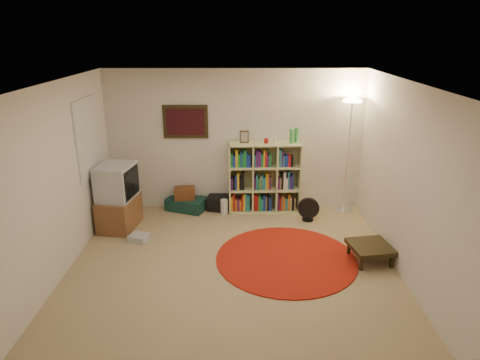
# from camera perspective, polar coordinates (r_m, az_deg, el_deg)

# --- Properties ---
(room) EXTENTS (4.54, 4.54, 2.54)m
(room) POSITION_cam_1_polar(r_m,az_deg,el_deg) (5.46, -1.64, -0.33)
(room) COLOR #9A835A
(room) RESTS_ON ground
(bookshelf) EXTENTS (1.27, 0.40, 1.51)m
(bookshelf) POSITION_cam_1_polar(r_m,az_deg,el_deg) (7.59, 3.13, 0.20)
(bookshelf) COLOR #CDD08B
(bookshelf) RESTS_ON ground
(floor_lamp) EXTENTS (0.41, 0.41, 2.06)m
(floor_lamp) POSITION_cam_1_polar(r_m,az_deg,el_deg) (7.50, 14.58, 8.04)
(floor_lamp) COLOR white
(floor_lamp) RESTS_ON ground
(floor_fan) EXTENTS (0.36, 0.19, 0.42)m
(floor_fan) POSITION_cam_1_polar(r_m,az_deg,el_deg) (7.40, 9.11, -3.89)
(floor_fan) COLOR black
(floor_fan) RESTS_ON ground
(tv_stand) EXTENTS (0.62, 0.81, 1.08)m
(tv_stand) POSITION_cam_1_polar(r_m,az_deg,el_deg) (7.23, -15.94, -2.31)
(tv_stand) COLOR brown
(tv_stand) RESTS_ON ground
(dvd_box) EXTENTS (0.35, 0.32, 0.10)m
(dvd_box) POSITION_cam_1_polar(r_m,az_deg,el_deg) (6.89, -13.29, -7.47)
(dvd_box) COLOR #B5B4B9
(dvd_box) RESTS_ON ground
(suitcase) EXTENTS (0.79, 0.65, 0.22)m
(suitcase) POSITION_cam_1_polar(r_m,az_deg,el_deg) (7.86, -7.10, -3.15)
(suitcase) COLOR #11312C
(suitcase) RESTS_ON ground
(wicker_basket) EXTENTS (0.39, 0.30, 0.21)m
(wicker_basket) POSITION_cam_1_polar(r_m,az_deg,el_deg) (7.76, -7.38, -1.76)
(wicker_basket) COLOR #5B2E16
(wicker_basket) RESTS_ON suitcase
(duffel_bag) EXTENTS (0.43, 0.38, 0.26)m
(duffel_bag) POSITION_cam_1_polar(r_m,az_deg,el_deg) (7.81, -2.89, -3.02)
(duffel_bag) COLOR black
(duffel_bag) RESTS_ON ground
(paper_towel) EXTENTS (0.13, 0.13, 0.27)m
(paper_towel) POSITION_cam_1_polar(r_m,az_deg,el_deg) (7.61, -2.12, -3.60)
(paper_towel) COLOR silver
(paper_towel) RESTS_ON ground
(red_rug) EXTENTS (2.01, 2.01, 0.02)m
(red_rug) POSITION_cam_1_polar(r_m,az_deg,el_deg) (6.26, 6.17, -10.36)
(red_rug) COLOR maroon
(red_rug) RESTS_ON ground
(side_table) EXTENTS (0.64, 0.64, 0.25)m
(side_table) POSITION_cam_1_polar(r_m,az_deg,el_deg) (6.35, 17.00, -8.61)
(side_table) COLOR black
(side_table) RESTS_ON ground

